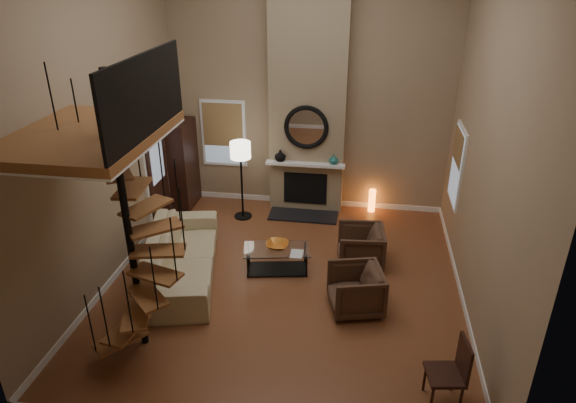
% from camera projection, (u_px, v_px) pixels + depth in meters
% --- Properties ---
extents(ground, '(6.00, 6.50, 0.01)m').
position_uv_depth(ground, '(284.00, 283.00, 8.91)').
color(ground, brown).
rests_on(ground, ground).
extents(back_wall, '(6.00, 0.02, 5.50)m').
position_uv_depth(back_wall, '(309.00, 85.00, 10.60)').
color(back_wall, '#977F61').
rests_on(back_wall, ground).
extents(front_wall, '(6.00, 0.02, 5.50)m').
position_uv_depth(front_wall, '(228.00, 238.00, 4.82)').
color(front_wall, '#977F61').
rests_on(front_wall, ground).
extents(left_wall, '(0.02, 6.50, 5.50)m').
position_uv_depth(left_wall, '(99.00, 124.00, 8.13)').
color(left_wall, '#977F61').
rests_on(left_wall, ground).
extents(right_wall, '(0.02, 6.50, 5.50)m').
position_uv_depth(right_wall, '(490.00, 143.00, 7.29)').
color(right_wall, '#977F61').
rests_on(right_wall, ground).
extents(baseboard_back, '(6.00, 0.02, 0.12)m').
position_uv_depth(baseboard_back, '(307.00, 201.00, 11.76)').
color(baseboard_back, white).
rests_on(baseboard_back, ground).
extents(baseboard_left, '(0.02, 6.50, 0.12)m').
position_uv_depth(baseboard_left, '(123.00, 266.00, 9.30)').
color(baseboard_left, white).
rests_on(baseboard_left, ground).
extents(baseboard_right, '(0.02, 6.50, 0.12)m').
position_uv_depth(baseboard_right, '(462.00, 296.00, 8.46)').
color(baseboard_right, white).
rests_on(baseboard_right, ground).
extents(chimney_breast, '(1.60, 0.38, 5.50)m').
position_uv_depth(chimney_breast, '(308.00, 87.00, 10.43)').
color(chimney_breast, '#8C795B').
rests_on(chimney_breast, ground).
extents(hearth, '(1.50, 0.60, 0.04)m').
position_uv_depth(hearth, '(303.00, 216.00, 11.18)').
color(hearth, black).
rests_on(hearth, ground).
extents(firebox, '(0.95, 0.02, 0.72)m').
position_uv_depth(firebox, '(305.00, 188.00, 11.21)').
color(firebox, black).
rests_on(firebox, chimney_breast).
extents(mantel, '(1.70, 0.18, 0.06)m').
position_uv_depth(mantel, '(305.00, 164.00, 10.88)').
color(mantel, white).
rests_on(mantel, chimney_breast).
extents(mirror_frame, '(0.94, 0.10, 0.94)m').
position_uv_depth(mirror_frame, '(306.00, 127.00, 10.58)').
color(mirror_frame, black).
rests_on(mirror_frame, chimney_breast).
extents(mirror_disc, '(0.80, 0.01, 0.80)m').
position_uv_depth(mirror_disc, '(306.00, 127.00, 10.59)').
color(mirror_disc, white).
rests_on(mirror_disc, chimney_breast).
extents(vase_left, '(0.24, 0.24, 0.25)m').
position_uv_depth(vase_left, '(280.00, 156.00, 10.92)').
color(vase_left, black).
rests_on(vase_left, mantel).
extents(vase_right, '(0.20, 0.20, 0.21)m').
position_uv_depth(vase_right, '(334.00, 159.00, 10.77)').
color(vase_right, '#1A5C5B').
rests_on(vase_right, mantel).
extents(window_back, '(1.02, 0.06, 1.52)m').
position_uv_depth(window_back, '(224.00, 133.00, 11.33)').
color(window_back, white).
rests_on(window_back, back_wall).
extents(window_right, '(0.06, 1.02, 1.52)m').
position_uv_depth(window_right, '(457.00, 165.00, 9.56)').
color(window_right, white).
rests_on(window_right, right_wall).
extents(entry_door, '(0.10, 1.05, 2.16)m').
position_uv_depth(entry_door, '(157.00, 178.00, 10.46)').
color(entry_door, white).
rests_on(entry_door, ground).
extents(loft, '(1.70, 2.20, 1.09)m').
position_uv_depth(loft, '(94.00, 132.00, 6.18)').
color(loft, '#965D31').
rests_on(loft, left_wall).
extents(spiral_stair, '(1.47, 1.47, 4.06)m').
position_uv_depth(spiral_stair, '(131.00, 237.00, 6.79)').
color(spiral_stair, black).
rests_on(spiral_stair, ground).
extents(hutch, '(0.43, 0.91, 2.03)m').
position_uv_depth(hutch, '(183.00, 166.00, 11.35)').
color(hutch, black).
rests_on(hutch, ground).
extents(sofa, '(1.74, 3.04, 0.83)m').
position_uv_depth(sofa, '(181.00, 255.00, 8.99)').
color(sofa, tan).
rests_on(sofa, ground).
extents(armchair_near, '(0.90, 0.88, 0.76)m').
position_uv_depth(armchair_near, '(365.00, 247.00, 9.33)').
color(armchair_near, '#482F21').
rests_on(armchair_near, ground).
extents(armchair_far, '(1.00, 0.99, 0.75)m').
position_uv_depth(armchair_far, '(360.00, 289.00, 8.14)').
color(armchair_far, '#482F21').
rests_on(armchair_far, ground).
extents(coffee_table, '(1.27, 0.80, 0.45)m').
position_uv_depth(coffee_table, '(277.00, 257.00, 9.16)').
color(coffee_table, silver).
rests_on(coffee_table, ground).
extents(bowl, '(0.40, 0.40, 0.10)m').
position_uv_depth(bowl, '(277.00, 245.00, 9.11)').
color(bowl, orange).
rests_on(bowl, coffee_table).
extents(book, '(0.23, 0.30, 0.03)m').
position_uv_depth(book, '(295.00, 254.00, 8.90)').
color(book, gray).
rests_on(book, coffee_table).
extents(floor_lamp, '(0.43, 0.43, 1.76)m').
position_uv_depth(floor_lamp, '(241.00, 156.00, 10.57)').
color(floor_lamp, black).
rests_on(floor_lamp, ground).
extents(accent_lamp, '(0.15, 0.15, 0.54)m').
position_uv_depth(accent_lamp, '(372.00, 201.00, 11.33)').
color(accent_lamp, orange).
rests_on(accent_lamp, ground).
extents(side_chair, '(0.51, 0.51, 0.96)m').
position_uv_depth(side_chair, '(453.00, 370.00, 6.32)').
color(side_chair, black).
rests_on(side_chair, ground).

